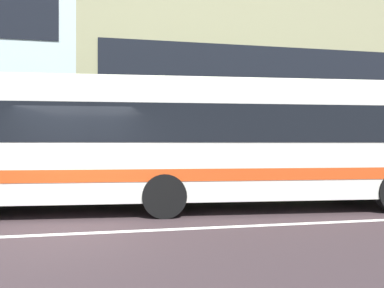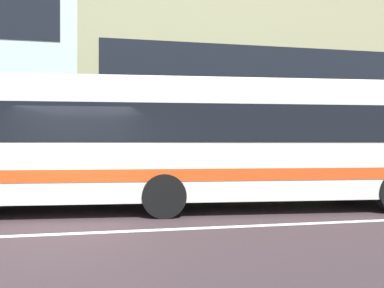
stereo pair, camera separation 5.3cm
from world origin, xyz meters
TOP-DOWN VIEW (x-y plane):
  - ground_plane at (0.00, 0.00)m, footprint 160.00×160.00m
  - lane_centre_line at (0.00, 0.00)m, footprint 60.00×0.16m
  - hedge_row_far at (2.36, 5.48)m, footprint 23.86×1.10m
  - apartment_block_right at (11.04, 13.96)m, footprint 24.98×8.42m
  - transit_bus at (2.79, 2.10)m, footprint 11.89×3.27m

SIDE VIEW (x-z plane):
  - ground_plane at x=0.00m, z-range 0.00..0.00m
  - lane_centre_line at x=0.00m, z-range 0.00..0.01m
  - hedge_row_far at x=2.36m, z-range 0.00..0.73m
  - transit_bus at x=2.79m, z-range 0.17..3.41m
  - apartment_block_right at x=11.04m, z-range 0.00..9.94m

